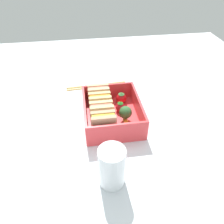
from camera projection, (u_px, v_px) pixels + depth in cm
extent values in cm
cube|color=white|center=(112.00, 122.00, 60.17)|extent=(120.00, 120.00, 2.00)
cube|color=#E13B40|center=(112.00, 118.00, 59.15)|extent=(17.66, 14.75, 1.20)
cube|color=#E13B40|center=(85.00, 112.00, 56.45)|extent=(17.66, 0.60, 4.83)
cube|color=#E13B40|center=(138.00, 107.00, 58.04)|extent=(17.66, 0.60, 4.83)
cube|color=#E13B40|center=(117.00, 132.00, 50.72)|extent=(0.60, 13.55, 4.83)
cube|color=#E13B40|center=(108.00, 91.00, 63.77)|extent=(0.60, 13.55, 4.83)
cube|color=tan|center=(104.00, 127.00, 51.21)|extent=(1.03, 5.83, 5.96)
cube|color=yellow|center=(104.00, 124.00, 52.00)|extent=(1.03, 5.36, 5.48)
cube|color=tan|center=(103.00, 121.00, 52.80)|extent=(1.03, 5.83, 5.96)
cube|color=#E4C185|center=(102.00, 116.00, 54.25)|extent=(1.03, 5.83, 5.96)
cube|color=#D87259|center=(102.00, 113.00, 55.04)|extent=(1.03, 5.36, 5.48)
cube|color=#E4C185|center=(101.00, 111.00, 55.83)|extent=(1.03, 5.83, 5.96)
cube|color=#E3B77C|center=(101.00, 106.00, 57.28)|extent=(1.03, 5.83, 5.96)
cube|color=orange|center=(100.00, 104.00, 58.07)|extent=(1.03, 5.36, 5.48)
cube|color=#E3B77C|center=(100.00, 102.00, 58.86)|extent=(1.03, 5.83, 5.96)
cube|color=#DBB386|center=(99.00, 98.00, 60.31)|extent=(1.03, 5.83, 5.96)
cube|color=#D87259|center=(99.00, 96.00, 61.10)|extent=(1.03, 5.36, 5.48)
cube|color=#DBB386|center=(98.00, 94.00, 61.90)|extent=(1.03, 5.83, 5.96)
cylinder|color=orange|center=(126.00, 128.00, 54.25)|extent=(5.12, 2.13, 1.30)
cylinder|color=#96C76B|center=(125.00, 118.00, 57.18)|extent=(1.20, 1.20, 1.44)
sphere|color=#356B39|center=(126.00, 112.00, 55.99)|extent=(3.31, 3.31, 3.31)
sphere|color=red|center=(120.00, 107.00, 59.74)|extent=(2.62, 2.62, 2.62)
cone|color=#32892C|center=(120.00, 102.00, 58.72)|extent=(1.57, 1.57, 0.60)
sphere|color=red|center=(121.00, 98.00, 62.58)|extent=(2.97, 2.97, 2.97)
cone|color=#418241|center=(121.00, 93.00, 61.45)|extent=(1.78, 1.78, 0.60)
cylinder|color=tan|center=(97.00, 86.00, 71.89)|extent=(1.98, 19.78, 0.70)
cylinder|color=tan|center=(96.00, 84.00, 72.80)|extent=(1.98, 19.78, 0.70)
cylinder|color=white|center=(112.00, 167.00, 41.87)|extent=(5.28, 5.28, 9.27)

